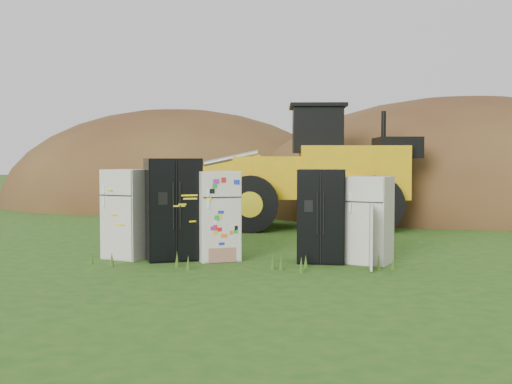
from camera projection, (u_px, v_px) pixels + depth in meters
The scene contains 9 objects.
ground at pixel (248, 261), 12.20m from camera, with size 120.00×120.00×0.00m, color #215215.
fridge_leftmost at pixel (128, 214), 12.48m from camera, with size 0.76×0.73×1.73m, color silver, non-canonical shape.
fridge_black_side at pixel (173, 209), 12.32m from camera, with size 1.02×0.80×1.95m, color black, non-canonical shape.
fridge_sticker at pixel (218, 216), 12.25m from camera, with size 0.76×0.70×1.70m, color silver, non-canonical shape.
fridge_black_right at pixel (322, 216), 12.00m from camera, with size 0.87×0.73×1.74m, color black, non-canonical shape.
fridge_open_door at pixel (370, 220), 11.88m from camera, with size 0.73×0.67×1.61m, color silver, non-canonical shape.
wheel_loader at pixel (286, 166), 17.94m from camera, with size 7.11×2.88×3.44m, color #E6A10F, non-canonical shape.
dirt_mound_right at pixel (463, 212), 23.17m from camera, with size 16.43×12.05×8.32m, color #452616.
dirt_mound_left at pixel (175, 205), 26.93m from camera, with size 14.74×11.06×7.99m, color #452616.
Camera 1 is at (1.83, -11.98, 1.94)m, focal length 45.00 mm.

